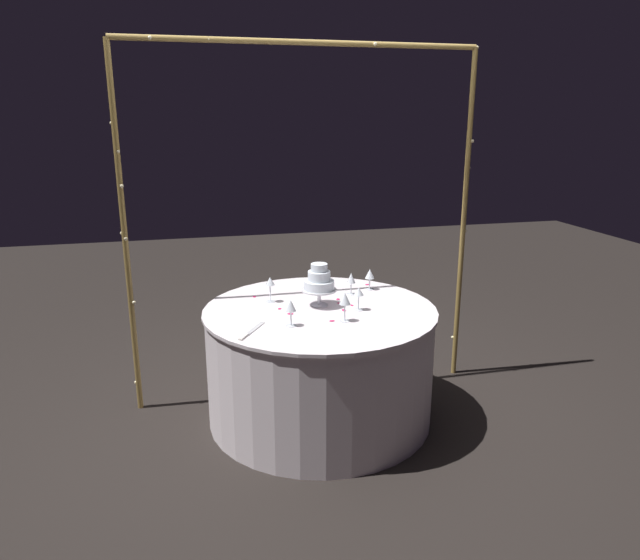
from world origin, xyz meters
The scene contains 22 objects.
ground_plane centered at (0.00, 0.00, 0.00)m, with size 12.00×12.00×0.00m, color black.
decorative_arch centered at (0.00, 0.39, 1.55)m, with size 2.36×0.06×2.34m.
main_table centered at (0.00, 0.00, 0.37)m, with size 1.45×1.45×0.74m.
tiered_cake centered at (0.01, 0.06, 0.90)m, with size 0.22×0.22×0.27m.
wine_glass_0 centered at (0.27, 0.24, 0.84)m, with size 0.06×0.06×0.15m.
wine_glass_1 centered at (0.08, -0.26, 0.87)m, with size 0.07×0.07×0.18m.
wine_glass_2 centered at (0.43, 0.32, 0.84)m, with size 0.07×0.07×0.15m.
wine_glass_3 centered at (0.22, -0.08, 0.85)m, with size 0.06×0.06×0.15m.
wine_glass_4 centered at (-0.28, 0.20, 0.86)m, with size 0.06×0.06×0.17m.
wine_glass_5 centered at (-0.23, -0.26, 0.85)m, with size 0.06×0.06×0.16m.
cake_knife centered at (-0.47, -0.31, 0.74)m, with size 0.18×0.26×0.01m.
rose_petal_0 centered at (0.37, 0.55, 0.74)m, with size 0.04×0.03×0.00m, color #C61951.
rose_petal_1 centered at (-0.20, -0.06, 0.74)m, with size 0.04×0.03×0.00m, color #C61951.
rose_petal_2 centered at (-0.25, 0.05, 0.74)m, with size 0.03×0.02×0.00m, color #C61951.
rose_petal_3 centered at (-0.36, 0.33, 0.74)m, with size 0.03×0.02×0.00m, color #C61951.
rose_petal_4 centered at (0.21, 0.01, 0.74)m, with size 0.03×0.02×0.00m, color #C61951.
rose_petal_5 centered at (0.01, -0.24, 0.74)m, with size 0.03×0.02×0.00m, color #C61951.
rose_petal_6 centered at (0.13, -0.08, 0.74)m, with size 0.03×0.02×0.00m, color #C61951.
rose_petal_7 centered at (0.13, -0.07, 0.74)m, with size 0.03×0.02×0.00m, color #C61951.
rose_petal_8 centered at (0.14, 0.07, 0.74)m, with size 0.03×0.02×0.00m, color #C61951.
rose_petal_9 centered at (0.16, 0.15, 0.74)m, with size 0.03×0.02×0.00m, color #C61951.
rose_petal_10 centered at (0.45, 0.43, 0.74)m, with size 0.04×0.02×0.00m, color #C61951.
Camera 1 is at (-0.82, -3.32, 1.90)m, focal length 32.66 mm.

